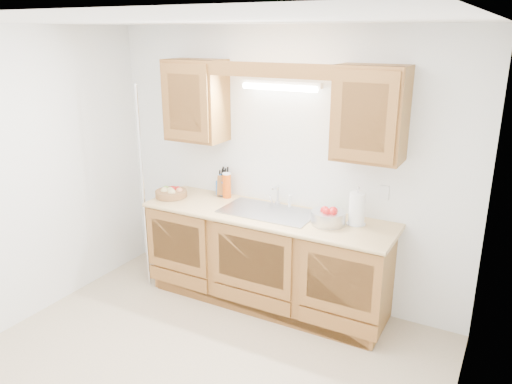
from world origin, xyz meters
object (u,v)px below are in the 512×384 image
Objects in this scene: paper_towel at (357,209)px; apple_bowl at (328,217)px; knife_block at (223,185)px; fruit_basket at (171,193)px.

paper_towel reaches higher than apple_bowl.
knife_block is 1.22m from apple_bowl.
knife_block reaches higher than apple_bowl.
paper_towel is 1.06× the size of apple_bowl.
apple_bowl reaches higher than fruit_basket.
apple_bowl is (1.60, 0.05, 0.02)m from fruit_basket.
apple_bowl is at bearing -155.75° from paper_towel.
apple_bowl is (-0.21, -0.10, -0.07)m from paper_towel.
paper_towel is (1.40, -0.15, 0.04)m from knife_block.
knife_block is 1.41m from paper_towel.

